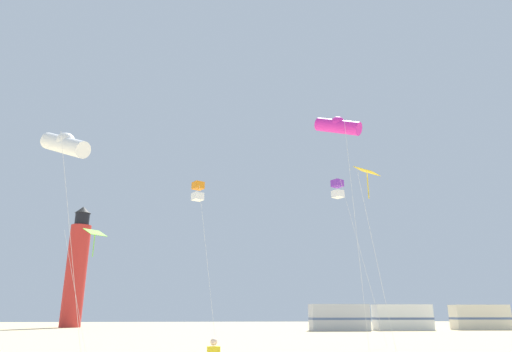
% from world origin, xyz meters
% --- Properties ---
extents(kite_tube_white, '(2.76, 2.53, 9.12)m').
position_xyz_m(kite_tube_white, '(-7.37, 10.76, 8.41)').
color(kite_tube_white, silver).
rests_on(kite_tube_white, ground).
extents(kite_box_violet, '(2.73, 2.63, 9.94)m').
position_xyz_m(kite_box_violet, '(6.63, 19.49, 9.35)').
color(kite_box_violet, silver).
rests_on(kite_box_violet, ground).
extents(kite_diamond_gold, '(1.22, 1.22, 7.81)m').
position_xyz_m(kite_diamond_gold, '(5.20, 10.47, 7.33)').
color(kite_diamond_gold, silver).
rests_on(kite_diamond_gold, ground).
extents(kite_diamond_lime, '(1.94, 1.94, 5.86)m').
position_xyz_m(kite_diamond_lime, '(-7.05, 15.67, 5.47)').
color(kite_diamond_lime, silver).
rests_on(kite_diamond_lime, ground).
extents(kite_tube_magenta, '(2.36, 2.15, 11.80)m').
position_xyz_m(kite_tube_magenta, '(5.05, 13.67, 11.09)').
color(kite_tube_magenta, silver).
rests_on(kite_tube_magenta, ground).
extents(kite_box_orange, '(1.77, 1.77, 9.56)m').
position_xyz_m(kite_box_orange, '(-2.15, 19.59, 8.97)').
color(kite_box_orange, silver).
rests_on(kite_box_orange, ground).
extents(lighthouse_distant, '(2.80, 2.80, 16.80)m').
position_xyz_m(lighthouse_distant, '(-19.73, 58.98, 7.84)').
color(lighthouse_distant, red).
rests_on(lighthouse_distant, ground).
extents(rv_van_silver, '(6.44, 2.35, 2.80)m').
position_xyz_m(rv_van_silver, '(13.24, 43.21, 1.39)').
color(rv_van_silver, '#B7BABF').
rests_on(rv_van_silver, ground).
extents(rv_van_white, '(6.52, 2.56, 2.80)m').
position_xyz_m(rv_van_white, '(20.85, 43.98, 1.39)').
color(rv_van_white, white).
rests_on(rv_van_white, ground).
extents(rv_van_cream, '(6.59, 2.80, 2.80)m').
position_xyz_m(rv_van_cream, '(30.73, 44.78, 1.39)').
color(rv_van_cream, beige).
rests_on(rv_van_cream, ground).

